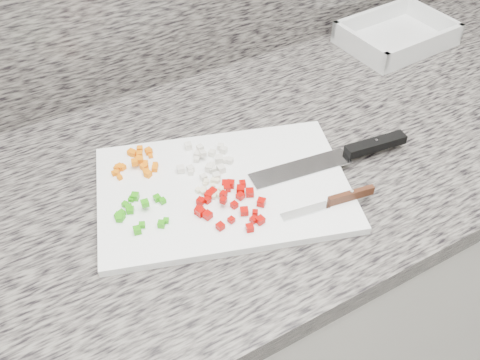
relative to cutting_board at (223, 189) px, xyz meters
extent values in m
cube|color=white|center=(0.06, 0.05, -0.48)|extent=(3.92, 0.62, 0.86)
cube|color=#69645C|center=(0.06, 0.05, -0.03)|extent=(3.96, 0.64, 0.04)
cube|color=white|center=(0.00, 0.00, 0.00)|extent=(0.47, 0.39, 0.01)
cube|color=orange|center=(-0.13, 0.12, 0.01)|extent=(0.01, 0.01, 0.01)
cube|color=orange|center=(-0.09, 0.15, 0.01)|extent=(0.01, 0.01, 0.01)
cube|color=orange|center=(-0.10, 0.10, 0.01)|extent=(0.01, 0.01, 0.01)
cube|color=orange|center=(-0.07, 0.14, 0.01)|extent=(0.01, 0.01, 0.01)
cube|color=orange|center=(-0.14, 0.10, 0.01)|extent=(0.01, 0.01, 0.01)
cube|color=orange|center=(-0.10, 0.08, 0.01)|extent=(0.01, 0.01, 0.01)
cube|color=orange|center=(-0.13, 0.12, 0.01)|extent=(0.01, 0.01, 0.01)
cube|color=orange|center=(-0.14, 0.12, 0.01)|extent=(0.01, 0.01, 0.01)
cube|color=orange|center=(-0.08, 0.09, 0.01)|extent=(0.01, 0.01, 0.01)
cube|color=orange|center=(-0.10, 0.14, 0.01)|extent=(0.01, 0.01, 0.01)
cube|color=orange|center=(-0.08, 0.12, 0.01)|extent=(0.01, 0.01, 0.01)
cube|color=orange|center=(-0.15, 0.11, 0.01)|extent=(0.01, 0.01, 0.01)
cube|color=orange|center=(-0.10, 0.11, 0.02)|extent=(0.01, 0.01, 0.01)
cube|color=orange|center=(-0.10, 0.09, 0.01)|extent=(0.01, 0.01, 0.01)
cube|color=orange|center=(-0.11, 0.11, 0.02)|extent=(0.01, 0.01, 0.01)
cube|color=orange|center=(-0.09, 0.14, 0.01)|extent=(0.01, 0.01, 0.01)
cube|color=orange|center=(-0.08, 0.10, 0.01)|extent=(0.01, 0.01, 0.01)
cube|color=orange|center=(-0.10, 0.15, 0.01)|extent=(0.01, 0.01, 0.01)
cube|color=orange|center=(-0.10, 0.12, 0.02)|extent=(0.01, 0.01, 0.01)
cube|color=orange|center=(-0.14, 0.11, 0.01)|extent=(0.01, 0.01, 0.01)
cube|color=orange|center=(-0.08, 0.10, 0.01)|extent=(0.01, 0.01, 0.01)
cube|color=orange|center=(-0.13, 0.12, 0.01)|extent=(0.01, 0.01, 0.01)
cube|color=orange|center=(-0.08, 0.13, 0.01)|extent=(0.01, 0.01, 0.01)
cube|color=orange|center=(-0.09, 0.11, 0.01)|extent=(0.01, 0.01, 0.01)
cube|color=silver|center=(-0.01, 0.11, 0.01)|extent=(0.01, 0.01, 0.01)
cube|color=silver|center=(0.00, 0.05, 0.01)|extent=(0.01, 0.01, 0.01)
cube|color=silver|center=(0.00, 0.07, 0.02)|extent=(0.01, 0.01, 0.01)
cube|color=silver|center=(0.00, 0.04, 0.01)|extent=(0.02, 0.02, 0.01)
cube|color=silver|center=(0.04, 0.04, 0.01)|extent=(0.01, 0.01, 0.01)
cube|color=silver|center=(0.01, 0.03, 0.01)|extent=(0.01, 0.01, 0.01)
cube|color=silver|center=(0.03, 0.05, 0.01)|extent=(0.01, 0.01, 0.01)
cube|color=silver|center=(0.04, 0.07, 0.01)|extent=(0.02, 0.02, 0.01)
cube|color=silver|center=(-0.01, 0.08, 0.01)|extent=(0.01, 0.01, 0.01)
cube|color=silver|center=(0.02, 0.05, 0.01)|extent=(0.02, 0.02, 0.01)
cube|color=silver|center=(0.00, 0.09, 0.02)|extent=(0.01, 0.01, 0.01)
cube|color=silver|center=(-0.02, 0.03, 0.01)|extent=(0.01, 0.01, 0.01)
cube|color=silver|center=(0.00, 0.04, 0.01)|extent=(0.01, 0.01, 0.01)
cube|color=silver|center=(-0.03, 0.05, 0.01)|extent=(0.01, 0.01, 0.01)
cube|color=silver|center=(0.04, 0.08, 0.01)|extent=(0.01, 0.01, 0.01)
cube|color=silver|center=(0.02, 0.08, 0.01)|extent=(0.01, 0.01, 0.01)
cube|color=silver|center=(0.00, 0.08, 0.01)|extent=(0.02, 0.02, 0.01)
cube|color=silver|center=(0.00, 0.02, 0.01)|extent=(0.01, 0.01, 0.01)
cube|color=silver|center=(-0.03, 0.06, 0.01)|extent=(0.01, 0.01, 0.01)
cube|color=silver|center=(0.04, 0.05, 0.01)|extent=(0.01, 0.01, 0.01)
cube|color=silver|center=(-0.05, 0.07, 0.01)|extent=(0.02, 0.02, 0.01)
cube|color=#299A0E|center=(-0.15, 0.02, 0.01)|extent=(0.01, 0.01, 0.01)
cube|color=#299A0E|center=(-0.11, 0.02, 0.01)|extent=(0.01, 0.01, 0.01)
cube|color=#299A0E|center=(-0.14, 0.04, 0.01)|extent=(0.02, 0.02, 0.01)
cube|color=#299A0E|center=(-0.16, 0.02, 0.01)|extent=(0.01, 0.01, 0.01)
cube|color=#299A0E|center=(-0.16, -0.02, 0.01)|extent=(0.01, 0.01, 0.01)
cube|color=#299A0E|center=(-0.15, 0.02, 0.01)|extent=(0.01, 0.01, 0.01)
cube|color=#299A0E|center=(-0.17, 0.02, 0.01)|extent=(0.01, 0.01, 0.01)
cube|color=#299A0E|center=(-0.10, 0.01, 0.01)|extent=(0.01, 0.01, 0.01)
cube|color=#299A0E|center=(-0.15, -0.02, 0.01)|extent=(0.01, 0.01, 0.01)
cube|color=#299A0E|center=(-0.16, 0.04, 0.01)|extent=(0.01, 0.01, 0.01)
cube|color=#299A0E|center=(-0.13, 0.01, 0.02)|extent=(0.01, 0.01, 0.01)
cube|color=#299A0E|center=(-0.11, -0.03, 0.01)|extent=(0.01, 0.01, 0.01)
cube|color=#299A0E|center=(-0.14, 0.04, 0.01)|extent=(0.01, 0.01, 0.01)
cube|color=#299A0E|center=(-0.17, 0.02, 0.01)|extent=(0.01, 0.01, 0.01)
cube|color=#299A0E|center=(-0.17, 0.01, 0.01)|extent=(0.01, 0.01, 0.01)
cube|color=#299A0E|center=(-0.17, 0.01, 0.01)|extent=(0.01, 0.01, 0.01)
cube|color=#299A0E|center=(-0.12, -0.03, 0.01)|extent=(0.01, 0.01, 0.01)
cube|color=#A50502|center=(-0.05, -0.08, 0.01)|extent=(0.01, 0.01, 0.01)
cube|color=#A50502|center=(0.00, 0.00, 0.01)|extent=(0.02, 0.02, 0.01)
cube|color=#A50502|center=(0.03, -0.02, 0.01)|extent=(0.01, 0.01, 0.01)
cube|color=#A50502|center=(0.01, -0.04, 0.01)|extent=(0.01, 0.01, 0.01)
cube|color=#A50502|center=(0.03, -0.04, 0.01)|extent=(0.02, 0.02, 0.01)
cube|color=#A50502|center=(-0.02, -0.01, 0.01)|extent=(0.01, 0.01, 0.01)
cube|color=#A50502|center=(-0.05, -0.05, 0.01)|extent=(0.02, 0.02, 0.01)
cube|color=#A50502|center=(-0.03, -0.08, 0.01)|extent=(0.01, 0.01, 0.01)
cube|color=#A50502|center=(-0.04, -0.02, 0.01)|extent=(0.01, 0.01, 0.01)
cube|color=#A50502|center=(-0.02, -0.04, 0.02)|extent=(0.01, 0.01, 0.01)
cube|color=#A50502|center=(0.00, -0.01, 0.01)|extent=(0.01, 0.01, 0.01)
cube|color=#A50502|center=(-0.06, -0.04, 0.01)|extent=(0.02, 0.02, 0.01)
cube|color=#A50502|center=(0.02, -0.03, 0.01)|extent=(0.02, 0.02, 0.01)
cube|color=#A50502|center=(-0.06, -0.03, 0.01)|extent=(0.02, 0.02, 0.01)
cube|color=#A50502|center=(0.00, -0.09, 0.01)|extent=(0.01, 0.01, 0.01)
cube|color=#A50502|center=(0.03, -0.07, 0.01)|extent=(0.02, 0.02, 0.01)
cube|color=#A50502|center=(0.00, -0.07, 0.01)|extent=(0.02, 0.02, 0.01)
cube|color=#A50502|center=(-0.05, -0.02, 0.01)|extent=(0.02, 0.02, 0.01)
cube|color=#A50502|center=(-0.02, -0.03, 0.02)|extent=(0.01, 0.01, 0.01)
cube|color=#A50502|center=(0.01, -0.10, 0.01)|extent=(0.01, 0.01, 0.01)
cube|color=#A50502|center=(-0.05, -0.02, 0.01)|extent=(0.01, 0.01, 0.01)
cube|color=#A50502|center=(-0.01, -0.10, 0.01)|extent=(0.01, 0.01, 0.01)
cube|color=#A50502|center=(-0.01, -0.05, 0.01)|extent=(0.01, 0.01, 0.01)
cube|color=#A50502|center=(0.01, -0.01, 0.01)|extent=(0.02, 0.02, 0.01)
cube|color=#A50502|center=(-0.03, -0.01, 0.01)|extent=(0.02, 0.02, 0.01)
cube|color=#A50502|center=(0.01, -0.08, 0.01)|extent=(0.01, 0.01, 0.01)
cube|color=beige|center=(-0.01, 0.01, 0.01)|extent=(0.01, 0.01, 0.01)
cube|color=beige|center=(-0.03, 0.02, 0.01)|extent=(0.01, 0.01, 0.00)
cube|color=beige|center=(-0.02, -0.01, 0.01)|extent=(0.01, 0.01, 0.01)
cube|color=beige|center=(-0.04, 0.01, 0.01)|extent=(0.01, 0.01, 0.01)
cube|color=beige|center=(-0.03, -0.02, 0.01)|extent=(0.01, 0.01, 0.01)
cube|color=beige|center=(-0.01, -0.01, 0.01)|extent=(0.01, 0.01, 0.01)
cube|color=beige|center=(-0.01, -0.01, 0.01)|extent=(0.01, 0.01, 0.01)
cube|color=beige|center=(-0.02, 0.01, 0.01)|extent=(0.01, 0.01, 0.01)
cube|color=beige|center=(-0.03, 0.00, 0.01)|extent=(0.01, 0.01, 0.01)
cube|color=beige|center=(-0.01, -0.01, 0.01)|extent=(0.01, 0.01, 0.01)
cube|color=beige|center=(-0.01, 0.02, 0.01)|extent=(0.01, 0.01, 0.01)
cube|color=beige|center=(0.00, 0.01, 0.01)|extent=(0.01, 0.01, 0.01)
cube|color=beige|center=(-0.04, 0.00, 0.01)|extent=(0.01, 0.01, 0.01)
cube|color=beige|center=(-0.02, -0.02, 0.01)|extent=(0.01, 0.01, 0.01)
cube|color=beige|center=(-0.02, 0.02, 0.01)|extent=(0.01, 0.01, 0.01)
cube|color=silver|center=(0.13, -0.03, 0.01)|extent=(0.18, 0.06, 0.00)
cube|color=black|center=(0.28, -0.05, 0.01)|extent=(0.12, 0.04, 0.02)
cylinder|color=silver|center=(0.28, -0.05, 0.02)|extent=(0.01, 0.01, 0.00)
cube|color=silver|center=(0.08, -0.12, 0.01)|extent=(0.08, 0.03, 0.00)
cube|color=#421E10|center=(0.16, -0.13, 0.01)|extent=(0.08, 0.02, 0.02)
cylinder|color=silver|center=(0.16, -0.13, 0.02)|extent=(0.01, 0.01, 0.00)
cube|color=silver|center=(0.58, 0.23, 0.00)|extent=(0.25, 0.19, 0.01)
cube|color=silver|center=(0.57, 0.31, 0.02)|extent=(0.24, 0.02, 0.04)
cube|color=silver|center=(0.58, 0.15, 0.02)|extent=(0.24, 0.02, 0.04)
cube|color=silver|center=(0.69, 0.24, 0.02)|extent=(0.02, 0.17, 0.04)
cube|color=silver|center=(0.46, 0.22, 0.02)|extent=(0.02, 0.17, 0.04)
camera|label=1|loc=(-0.29, -0.56, 0.62)|focal=40.00mm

